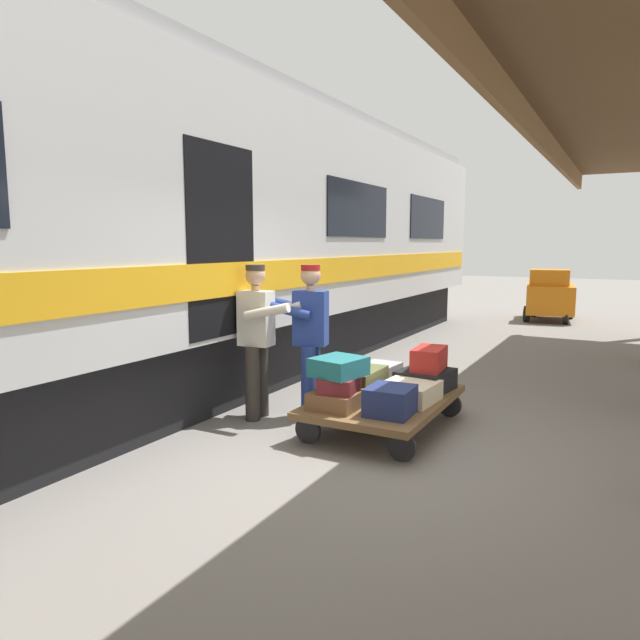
{
  "coord_description": "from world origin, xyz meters",
  "views": [
    {
      "loc": [
        -1.67,
        4.77,
        1.93
      ],
      "look_at": [
        1.11,
        -0.31,
        1.15
      ],
      "focal_mm": 31.95,
      "sensor_mm": 36.0,
      "label": 1
    }
  ],
  "objects_px": {
    "baggage_tug": "(550,296)",
    "suitcase_brown_leather": "(339,398)",
    "suitcase_teal_softside": "(339,367)",
    "porter_by_door": "(258,336)",
    "suitcase_black_hardshell": "(425,380)",
    "porter_in_overalls": "(309,336)",
    "suitcase_red_plastic": "(429,359)",
    "suitcase_cream_canvas": "(409,392)",
    "suitcase_gray_aluminum": "(380,374)",
    "suitcase_maroon_trunk": "(341,383)",
    "suitcase_navy_fabric": "(390,401)",
    "train_car": "(120,232)",
    "luggage_cart": "(384,402)",
    "suitcase_olive_duffel": "(361,382)"
  },
  "relations": [
    {
      "from": "suitcase_navy_fabric",
      "to": "baggage_tug",
      "type": "xyz_separation_m",
      "value": [
        -0.14,
        -10.41,
        0.16
      ]
    },
    {
      "from": "suitcase_teal_softside",
      "to": "baggage_tug",
      "type": "height_order",
      "value": "baggage_tug"
    },
    {
      "from": "suitcase_maroon_trunk",
      "to": "suitcase_teal_softside",
      "type": "bearing_deg",
      "value": 50.67
    },
    {
      "from": "suitcase_cream_canvas",
      "to": "porter_by_door",
      "type": "distance_m",
      "value": 1.74
    },
    {
      "from": "suitcase_black_hardshell",
      "to": "suitcase_teal_softside",
      "type": "distance_m",
      "value": 1.21
    },
    {
      "from": "suitcase_olive_duffel",
      "to": "suitcase_maroon_trunk",
      "type": "xyz_separation_m",
      "value": [
        -0.02,
        0.5,
        0.1
      ]
    },
    {
      "from": "suitcase_cream_canvas",
      "to": "suitcase_gray_aluminum",
      "type": "bearing_deg",
      "value": -43.63
    },
    {
      "from": "luggage_cart",
      "to": "suitcase_navy_fabric",
      "type": "relative_size",
      "value": 4.24
    },
    {
      "from": "suitcase_navy_fabric",
      "to": "suitcase_brown_leather",
      "type": "height_order",
      "value": "suitcase_navy_fabric"
    },
    {
      "from": "suitcase_maroon_trunk",
      "to": "porter_in_overalls",
      "type": "bearing_deg",
      "value": -37.08
    },
    {
      "from": "train_car",
      "to": "luggage_cart",
      "type": "height_order",
      "value": "train_car"
    },
    {
      "from": "train_car",
      "to": "suitcase_teal_softside",
      "type": "height_order",
      "value": "train_car"
    },
    {
      "from": "luggage_cart",
      "to": "suitcase_brown_leather",
      "type": "height_order",
      "value": "suitcase_brown_leather"
    },
    {
      "from": "baggage_tug",
      "to": "suitcase_brown_leather",
      "type": "bearing_deg",
      "value": 86.23
    },
    {
      "from": "suitcase_brown_leather",
      "to": "suitcase_black_hardshell",
      "type": "distance_m",
      "value": 1.17
    },
    {
      "from": "suitcase_maroon_trunk",
      "to": "suitcase_teal_softside",
      "type": "height_order",
      "value": "suitcase_teal_softside"
    },
    {
      "from": "luggage_cart",
      "to": "suitcase_olive_duffel",
      "type": "height_order",
      "value": "suitcase_olive_duffel"
    },
    {
      "from": "suitcase_cream_canvas",
      "to": "suitcase_black_hardshell",
      "type": "relative_size",
      "value": 0.97
    },
    {
      "from": "suitcase_teal_softside",
      "to": "porter_in_overalls",
      "type": "bearing_deg",
      "value": -38.98
    },
    {
      "from": "luggage_cart",
      "to": "suitcase_olive_duffel",
      "type": "bearing_deg",
      "value": 0.0
    },
    {
      "from": "suitcase_brown_leather",
      "to": "porter_in_overalls",
      "type": "distance_m",
      "value": 0.94
    },
    {
      "from": "suitcase_cream_canvas",
      "to": "suitcase_navy_fabric",
      "type": "bearing_deg",
      "value": 90.0
    },
    {
      "from": "suitcase_maroon_trunk",
      "to": "luggage_cart",
      "type": "bearing_deg",
      "value": -116.77
    },
    {
      "from": "suitcase_red_plastic",
      "to": "baggage_tug",
      "type": "distance_m",
      "value": 9.35
    },
    {
      "from": "suitcase_teal_softside",
      "to": "suitcase_brown_leather",
      "type": "bearing_deg",
      "value": -75.89
    },
    {
      "from": "suitcase_olive_duffel",
      "to": "suitcase_teal_softside",
      "type": "height_order",
      "value": "suitcase_teal_softside"
    },
    {
      "from": "suitcase_teal_softside",
      "to": "baggage_tug",
      "type": "relative_size",
      "value": 0.26
    },
    {
      "from": "suitcase_black_hardshell",
      "to": "baggage_tug",
      "type": "bearing_deg",
      "value": -90.87
    },
    {
      "from": "train_car",
      "to": "porter_by_door",
      "type": "bearing_deg",
      "value": -170.48
    },
    {
      "from": "porter_by_door",
      "to": "porter_in_overalls",
      "type": "bearing_deg",
      "value": -147.93
    },
    {
      "from": "suitcase_maroon_trunk",
      "to": "suitcase_cream_canvas",
      "type": "bearing_deg",
      "value": -136.26
    },
    {
      "from": "suitcase_black_hardshell",
      "to": "porter_in_overalls",
      "type": "relative_size",
      "value": 0.35
    },
    {
      "from": "suitcase_navy_fabric",
      "to": "suitcase_teal_softside",
      "type": "distance_m",
      "value": 0.61
    },
    {
      "from": "suitcase_gray_aluminum",
      "to": "suitcase_red_plastic",
      "type": "xyz_separation_m",
      "value": [
        -0.57,
        -0.03,
        0.23
      ]
    },
    {
      "from": "luggage_cart",
      "to": "baggage_tug",
      "type": "height_order",
      "value": "baggage_tug"
    },
    {
      "from": "suitcase_brown_leather",
      "to": "porter_by_door",
      "type": "height_order",
      "value": "porter_by_door"
    },
    {
      "from": "suitcase_gray_aluminum",
      "to": "baggage_tug",
      "type": "bearing_deg",
      "value": -94.19
    },
    {
      "from": "suitcase_navy_fabric",
      "to": "suitcase_black_hardshell",
      "type": "xyz_separation_m",
      "value": [
        0.0,
        -1.04,
        -0.02
      ]
    },
    {
      "from": "suitcase_brown_leather",
      "to": "suitcase_olive_duffel",
      "type": "bearing_deg",
      "value": -90.0
    },
    {
      "from": "suitcase_navy_fabric",
      "to": "suitcase_maroon_trunk",
      "type": "relative_size",
      "value": 0.84
    },
    {
      "from": "suitcase_gray_aluminum",
      "to": "luggage_cart",
      "type": "bearing_deg",
      "value": 117.67
    },
    {
      "from": "porter_by_door",
      "to": "suitcase_red_plastic",
      "type": "bearing_deg",
      "value": -152.65
    },
    {
      "from": "suitcase_navy_fabric",
      "to": "baggage_tug",
      "type": "relative_size",
      "value": 0.24
    },
    {
      "from": "suitcase_black_hardshell",
      "to": "suitcase_red_plastic",
      "type": "bearing_deg",
      "value": -135.77
    },
    {
      "from": "suitcase_black_hardshell",
      "to": "suitcase_olive_duffel",
      "type": "bearing_deg",
      "value": 43.63
    },
    {
      "from": "suitcase_maroon_trunk",
      "to": "porter_in_overalls",
      "type": "distance_m",
      "value": 0.87
    },
    {
      "from": "suitcase_teal_softside",
      "to": "porter_by_door",
      "type": "xyz_separation_m",
      "value": [
        1.1,
        -0.21,
        0.19
      ]
    },
    {
      "from": "suitcase_black_hardshell",
      "to": "porter_in_overalls",
      "type": "bearing_deg",
      "value": 24.81
    },
    {
      "from": "suitcase_gray_aluminum",
      "to": "suitcase_brown_leather",
      "type": "relative_size",
      "value": 0.8
    },
    {
      "from": "porter_in_overalls",
      "to": "suitcase_black_hardshell",
      "type": "bearing_deg",
      "value": -155.19
    }
  ]
}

